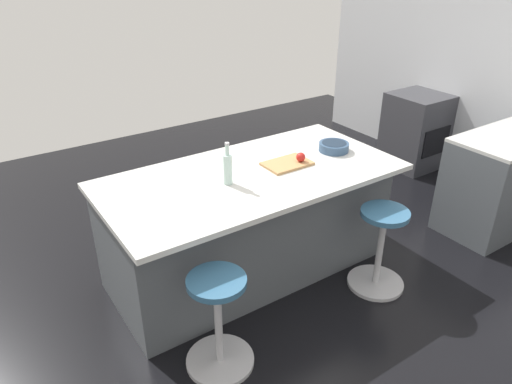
{
  "coord_description": "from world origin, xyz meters",
  "views": [
    {
      "loc": [
        2.01,
        2.49,
        2.4
      ],
      "look_at": [
        0.26,
        -0.12,
        0.76
      ],
      "focal_mm": 33.36,
      "sensor_mm": 36.0,
      "label": 1
    }
  ],
  "objects_px": {
    "stool_middle": "(219,325)",
    "apple_red": "(301,157)",
    "oven_range": "(415,131)",
    "kitchen_island": "(249,222)",
    "stool_by_window": "(380,251)",
    "water_bottle": "(228,168)",
    "cutting_board": "(287,164)",
    "fruit_bowl": "(334,146)"
  },
  "relations": [
    {
      "from": "stool_middle",
      "to": "apple_red",
      "type": "bearing_deg",
      "value": -150.62
    },
    {
      "from": "oven_range",
      "to": "kitchen_island",
      "type": "xyz_separation_m",
      "value": [
        2.79,
        0.66,
        0.01
      ]
    },
    {
      "from": "stool_by_window",
      "to": "water_bottle",
      "type": "height_order",
      "value": "water_bottle"
    },
    {
      "from": "stool_by_window",
      "to": "cutting_board",
      "type": "xyz_separation_m",
      "value": [
        0.4,
        -0.67,
        0.59
      ]
    },
    {
      "from": "stool_by_window",
      "to": "fruit_bowl",
      "type": "xyz_separation_m",
      "value": [
        -0.09,
        -0.68,
        0.61
      ]
    },
    {
      "from": "oven_range",
      "to": "water_bottle",
      "type": "height_order",
      "value": "water_bottle"
    },
    {
      "from": "oven_range",
      "to": "fruit_bowl",
      "type": "distance_m",
      "value": 2.18
    },
    {
      "from": "oven_range",
      "to": "apple_red",
      "type": "distance_m",
      "value": 2.56
    },
    {
      "from": "oven_range",
      "to": "water_bottle",
      "type": "bearing_deg",
      "value": 13.91
    },
    {
      "from": "apple_red",
      "to": "fruit_bowl",
      "type": "relative_size",
      "value": 0.29
    },
    {
      "from": "kitchen_island",
      "to": "stool_by_window",
      "type": "xyz_separation_m",
      "value": [
        -0.71,
        0.74,
        -0.13
      ]
    },
    {
      "from": "oven_range",
      "to": "cutting_board",
      "type": "xyz_separation_m",
      "value": [
        2.48,
        0.73,
        0.46
      ]
    },
    {
      "from": "apple_red",
      "to": "fruit_bowl",
      "type": "distance_m",
      "value": 0.39
    },
    {
      "from": "stool_by_window",
      "to": "cutting_board",
      "type": "height_order",
      "value": "cutting_board"
    },
    {
      "from": "water_bottle",
      "to": "oven_range",
      "type": "bearing_deg",
      "value": -166.09
    },
    {
      "from": "oven_range",
      "to": "cutting_board",
      "type": "distance_m",
      "value": 2.63
    },
    {
      "from": "stool_middle",
      "to": "apple_red",
      "type": "height_order",
      "value": "apple_red"
    },
    {
      "from": "stool_middle",
      "to": "fruit_bowl",
      "type": "xyz_separation_m",
      "value": [
        -1.51,
        -0.68,
        0.61
      ]
    },
    {
      "from": "fruit_bowl",
      "to": "apple_red",
      "type": "bearing_deg",
      "value": 7.33
    },
    {
      "from": "cutting_board",
      "to": "water_bottle",
      "type": "distance_m",
      "value": 0.56
    },
    {
      "from": "cutting_board",
      "to": "kitchen_island",
      "type": "bearing_deg",
      "value": -12.35
    },
    {
      "from": "stool_middle",
      "to": "cutting_board",
      "type": "height_order",
      "value": "cutting_board"
    },
    {
      "from": "stool_middle",
      "to": "cutting_board",
      "type": "relative_size",
      "value": 1.86
    },
    {
      "from": "cutting_board",
      "to": "water_bottle",
      "type": "xyz_separation_m",
      "value": [
        0.54,
        0.02,
        0.11
      ]
    },
    {
      "from": "apple_red",
      "to": "oven_range",
      "type": "bearing_deg",
      "value": -162.18
    },
    {
      "from": "kitchen_island",
      "to": "fruit_bowl",
      "type": "height_order",
      "value": "fruit_bowl"
    },
    {
      "from": "stool_by_window",
      "to": "apple_red",
      "type": "xyz_separation_m",
      "value": [
        0.3,
        -0.63,
        0.63
      ]
    },
    {
      "from": "cutting_board",
      "to": "apple_red",
      "type": "relative_size",
      "value": 5.01
    },
    {
      "from": "kitchen_island",
      "to": "cutting_board",
      "type": "relative_size",
      "value": 6.24
    },
    {
      "from": "cutting_board",
      "to": "fruit_bowl",
      "type": "distance_m",
      "value": 0.49
    },
    {
      "from": "stool_middle",
      "to": "apple_red",
      "type": "xyz_separation_m",
      "value": [
        -1.12,
        -0.63,
        0.63
      ]
    },
    {
      "from": "stool_by_window",
      "to": "water_bottle",
      "type": "bearing_deg",
      "value": -34.33
    },
    {
      "from": "oven_range",
      "to": "stool_by_window",
      "type": "relative_size",
      "value": 1.3
    },
    {
      "from": "water_bottle",
      "to": "stool_by_window",
      "type": "bearing_deg",
      "value": 145.67
    },
    {
      "from": "stool_by_window",
      "to": "fruit_bowl",
      "type": "height_order",
      "value": "fruit_bowl"
    },
    {
      "from": "stool_middle",
      "to": "water_bottle",
      "type": "relative_size",
      "value": 2.15
    },
    {
      "from": "kitchen_island",
      "to": "stool_by_window",
      "type": "height_order",
      "value": "kitchen_island"
    },
    {
      "from": "cutting_board",
      "to": "apple_red",
      "type": "distance_m",
      "value": 0.12
    },
    {
      "from": "oven_range",
      "to": "fruit_bowl",
      "type": "bearing_deg",
      "value": 19.75
    },
    {
      "from": "oven_range",
      "to": "cutting_board",
      "type": "relative_size",
      "value": 2.43
    },
    {
      "from": "apple_red",
      "to": "cutting_board",
      "type": "bearing_deg",
      "value": -22.53
    },
    {
      "from": "fruit_bowl",
      "to": "water_bottle",
      "type": "bearing_deg",
      "value": 1.86
    }
  ]
}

